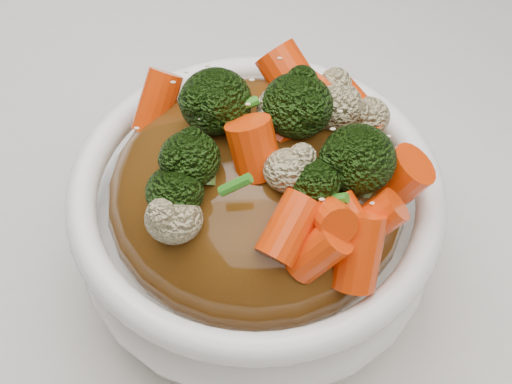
# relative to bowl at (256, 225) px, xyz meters

# --- Properties ---
(tablecloth) EXTENTS (1.20, 0.80, 0.04)m
(tablecloth) POSITION_rel_bowl_xyz_m (0.03, 0.02, -0.06)
(tablecloth) COLOR silver
(tablecloth) RESTS_ON dining_table
(bowl) EXTENTS (0.25, 0.25, 0.08)m
(bowl) POSITION_rel_bowl_xyz_m (0.00, 0.00, 0.00)
(bowl) COLOR white
(bowl) RESTS_ON tablecloth
(sauce_base) EXTENTS (0.20, 0.20, 0.09)m
(sauce_base) POSITION_rel_bowl_xyz_m (0.00, 0.00, 0.03)
(sauce_base) COLOR #532F0E
(sauce_base) RESTS_ON bowl
(carrots) EXTENTS (0.20, 0.20, 0.05)m
(carrots) POSITION_rel_bowl_xyz_m (0.00, 0.00, 0.09)
(carrots) COLOR #F84008
(carrots) RESTS_ON sauce_base
(broccoli) EXTENTS (0.20, 0.20, 0.04)m
(broccoli) POSITION_rel_bowl_xyz_m (0.00, 0.00, 0.08)
(broccoli) COLOR black
(broccoli) RESTS_ON sauce_base
(cauliflower) EXTENTS (0.20, 0.20, 0.03)m
(cauliflower) POSITION_rel_bowl_xyz_m (0.00, 0.00, 0.08)
(cauliflower) COLOR #C9BB89
(cauliflower) RESTS_ON sauce_base
(scallions) EXTENTS (0.15, 0.15, 0.02)m
(scallions) POSITION_rel_bowl_xyz_m (0.00, 0.00, 0.09)
(scallions) COLOR #31831E
(scallions) RESTS_ON sauce_base
(sesame_seeds) EXTENTS (0.18, 0.18, 0.01)m
(sesame_seeds) POSITION_rel_bowl_xyz_m (0.00, 0.00, 0.09)
(sesame_seeds) COLOR beige
(sesame_seeds) RESTS_ON sauce_base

